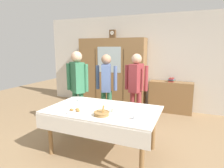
# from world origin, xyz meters

# --- Properties ---
(ground_plane) EXTENTS (12.00, 12.00, 0.00)m
(ground_plane) POSITION_xyz_m (0.00, 0.00, 0.00)
(ground_plane) COLOR #997A56
(ground_plane) RESTS_ON ground
(back_wall) EXTENTS (6.40, 0.10, 2.70)m
(back_wall) POSITION_xyz_m (0.00, 2.65, 1.35)
(back_wall) COLOR silver
(back_wall) RESTS_ON ground
(dining_table) EXTENTS (1.84, 1.10, 0.77)m
(dining_table) POSITION_xyz_m (0.00, -0.24, 0.68)
(dining_table) COLOR olive
(dining_table) RESTS_ON ground
(wall_cabinet) EXTENTS (2.01, 0.46, 2.04)m
(wall_cabinet) POSITION_xyz_m (-0.90, 2.35, 1.02)
(wall_cabinet) COLOR olive
(wall_cabinet) RESTS_ON ground
(mantel_clock) EXTENTS (0.18, 0.11, 0.24)m
(mantel_clock) POSITION_xyz_m (-0.88, 2.35, 2.16)
(mantel_clock) COLOR brown
(mantel_clock) RESTS_ON wall_cabinet
(bookshelf_low) EXTENTS (1.16, 0.35, 0.86)m
(bookshelf_low) POSITION_xyz_m (0.83, 2.41, 0.43)
(bookshelf_low) COLOR olive
(bookshelf_low) RESTS_ON ground
(book_stack) EXTENTS (0.18, 0.23, 0.11)m
(book_stack) POSITION_xyz_m (0.83, 2.41, 0.90)
(book_stack) COLOR #99332D
(book_stack) RESTS_ON bookshelf_low
(tea_cup_center) EXTENTS (0.13, 0.13, 0.06)m
(tea_cup_center) POSITION_xyz_m (0.64, -0.45, 0.80)
(tea_cup_center) COLOR white
(tea_cup_center) RESTS_ON dining_table
(tea_cup_near_left) EXTENTS (0.13, 0.13, 0.06)m
(tea_cup_near_left) POSITION_xyz_m (0.23, -0.28, 0.80)
(tea_cup_near_left) COLOR silver
(tea_cup_near_left) RESTS_ON dining_table
(tea_cup_back_edge) EXTENTS (0.13, 0.13, 0.06)m
(tea_cup_back_edge) POSITION_xyz_m (-0.61, 0.07, 0.80)
(tea_cup_back_edge) COLOR white
(tea_cup_back_edge) RESTS_ON dining_table
(bread_basket) EXTENTS (0.24, 0.24, 0.16)m
(bread_basket) POSITION_xyz_m (0.12, -0.49, 0.81)
(bread_basket) COLOR #9E7542
(bread_basket) RESTS_ON dining_table
(pastry_plate) EXTENTS (0.28, 0.28, 0.05)m
(pastry_plate) POSITION_xyz_m (-0.34, -0.51, 0.79)
(pastry_plate) COLOR white
(pastry_plate) RESTS_ON dining_table
(spoon_near_right) EXTENTS (0.12, 0.02, 0.01)m
(spoon_near_right) POSITION_xyz_m (-0.15, 0.05, 0.78)
(spoon_near_right) COLOR silver
(spoon_near_right) RESTS_ON dining_table
(spoon_mid_left) EXTENTS (0.12, 0.02, 0.01)m
(spoon_mid_left) POSITION_xyz_m (0.74, -0.14, 0.78)
(spoon_mid_left) COLOR silver
(spoon_mid_left) RESTS_ON dining_table
(person_near_right_end) EXTENTS (0.52, 0.41, 1.63)m
(person_near_right_end) POSITION_xyz_m (-0.44, 0.91, 0.99)
(person_near_right_end) COLOR #33704C
(person_near_right_end) RESTS_ON ground
(person_behind_table_right) EXTENTS (0.52, 0.37, 1.70)m
(person_behind_table_right) POSITION_xyz_m (-0.89, 0.44, 1.04)
(person_behind_table_right) COLOR #33704C
(person_behind_table_right) RESTS_ON ground
(person_behind_table_left) EXTENTS (0.52, 0.39, 1.65)m
(person_behind_table_left) POSITION_xyz_m (0.21, 1.07, 1.00)
(person_behind_table_left) COLOR #933338
(person_behind_table_left) RESTS_ON ground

